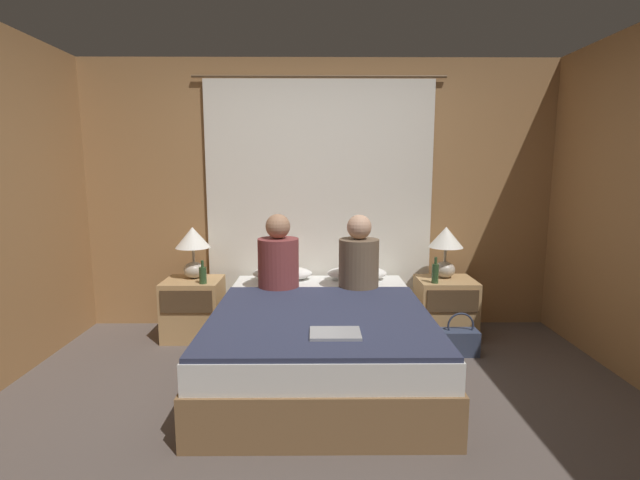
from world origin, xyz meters
name	(u,v)px	position (x,y,z in m)	size (l,w,h in m)	color
ground_plane	(321,416)	(0.00, 0.00, 0.00)	(16.00, 16.00, 0.00)	#564C47
wall_back	(319,196)	(0.00, 1.76, 1.25)	(4.50, 0.06, 2.50)	#A37547
curtain_panel	(319,205)	(0.00, 1.70, 1.17)	(2.30, 0.02, 2.34)	white
bed	(320,340)	(0.00, 0.63, 0.25)	(1.54, 2.04, 0.50)	olive
nightstand_left	(194,308)	(-1.13, 1.36, 0.27)	(0.50, 0.45, 0.53)	tan
nightstand_right	(445,308)	(1.13, 1.36, 0.27)	(0.50, 0.45, 0.53)	tan
lamp_left	(193,245)	(-1.13, 1.43, 0.83)	(0.31, 0.31, 0.46)	#B2A899
lamp_right	(446,244)	(1.13, 1.43, 0.83)	(0.31, 0.31, 0.46)	#B2A899
pillow_left	(282,273)	(-0.34, 1.47, 0.56)	(0.54, 0.28, 0.12)	white
pillow_right	(357,273)	(0.34, 1.47, 0.56)	(0.54, 0.28, 0.12)	white
blanket_on_bed	(321,317)	(0.00, 0.37, 0.52)	(1.48, 1.46, 0.03)	#2D334C
person_left_in_bed	(278,259)	(-0.34, 1.13, 0.77)	(0.34, 0.34, 0.64)	brown
person_right_in_bed	(359,259)	(0.32, 1.13, 0.76)	(0.33, 0.33, 0.63)	brown
beer_bottle_on_left_stand	(203,275)	(-1.00, 1.23, 0.61)	(0.06, 0.06, 0.20)	#2D4C28
beer_bottle_on_right_stand	(435,273)	(0.99, 1.23, 0.62)	(0.06, 0.06, 0.23)	#2D4C28
laptop_on_bed	(335,333)	(0.08, -0.02, 0.54)	(0.30, 0.21, 0.02)	#9EA0A5
handbag_on_floor	(460,341)	(1.14, 0.95, 0.11)	(0.29, 0.16, 0.35)	#333D56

